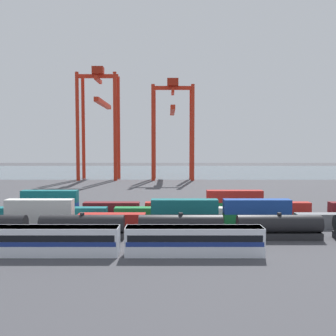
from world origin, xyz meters
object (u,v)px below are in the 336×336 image
object	(u,v)px
shipping_container_11	(214,214)
shipping_container_12	(51,208)
shipping_container_8	(9,214)
gantry_crane_west	(100,113)
gantry_crane_central	(173,119)
passenger_train	(123,239)
freight_tank_row	(181,227)
shipping_container_15	(173,208)

from	to	relation	value
shipping_container_11	shipping_container_12	xyz separation A→B (m)	(-34.79, 6.75, 0.00)
shipping_container_8	gantry_crane_west	distance (m)	96.17
gantry_crane_west	gantry_crane_central	world-z (taller)	gantry_crane_west
passenger_train	shipping_container_11	bearing A→B (deg)	57.17
gantry_crane_central	shipping_container_8	bearing A→B (deg)	-110.35
shipping_container_8	shipping_container_12	xyz separation A→B (m)	(6.21, 6.75, 0.00)
passenger_train	shipping_container_8	bearing A→B (deg)	137.31
gantry_crane_west	gantry_crane_central	xyz separation A→B (m)	(32.30, -0.23, -2.76)
shipping_container_11	shipping_container_12	world-z (taller)	same
gantry_crane_west	freight_tank_row	bearing A→B (deg)	-73.22
shipping_container_8	shipping_container_11	world-z (taller)	same
shipping_container_11	freight_tank_row	bearing A→B (deg)	-115.06
passenger_train	shipping_container_12	size ratio (longest dim) A/B	3.18
shipping_container_12	gantry_crane_central	xyz separation A→B (m)	(27.82, 85.02, 25.23)
shipping_container_11	shipping_container_15	bearing A→B (deg)	139.72
shipping_container_15	passenger_train	bearing A→B (deg)	-103.55
shipping_container_12	shipping_container_11	bearing A→B (deg)	-10.97
passenger_train	gantry_crane_central	world-z (taller)	gantry_crane_central
freight_tank_row	shipping_container_12	distance (m)	35.29
shipping_container_15	gantry_crane_central	bearing A→B (deg)	89.34
shipping_container_11	shipping_container_12	size ratio (longest dim) A/B	0.50
freight_tank_row	gantry_crane_central	world-z (taller)	gantry_crane_central
shipping_container_12	passenger_train	bearing A→B (deg)	-57.38
shipping_container_8	gantry_crane_west	bearing A→B (deg)	88.92
freight_tank_row	shipping_container_8	world-z (taller)	freight_tank_row
shipping_container_12	gantry_crane_central	size ratio (longest dim) A/B	0.28
shipping_container_8	shipping_container_11	xyz separation A→B (m)	(41.00, 0.00, 0.00)
gantry_crane_west	gantry_crane_central	bearing A→B (deg)	-0.40
shipping_container_11	gantry_crane_west	world-z (taller)	gantry_crane_west
gantry_crane_west	gantry_crane_central	size ratio (longest dim) A/B	1.11
shipping_container_11	passenger_train	bearing A→B (deg)	-122.83
gantry_crane_central	shipping_container_12	bearing A→B (deg)	-108.12
freight_tank_row	shipping_container_11	distance (m)	16.58
passenger_train	shipping_container_15	world-z (taller)	passenger_train
gantry_crane_central	gantry_crane_west	bearing A→B (deg)	179.60
passenger_train	shipping_container_15	bearing A→B (deg)	76.45
shipping_container_15	gantry_crane_west	size ratio (longest dim) A/B	0.25
shipping_container_12	gantry_crane_west	bearing A→B (deg)	93.01
freight_tank_row	shipping_container_11	world-z (taller)	freight_tank_row
freight_tank_row	shipping_container_12	xyz separation A→B (m)	(-27.78, 21.75, -0.68)
passenger_train	gantry_crane_central	xyz separation A→B (m)	(8.32, 115.47, 24.39)
shipping_container_11	gantry_crane_central	world-z (taller)	gantry_crane_central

